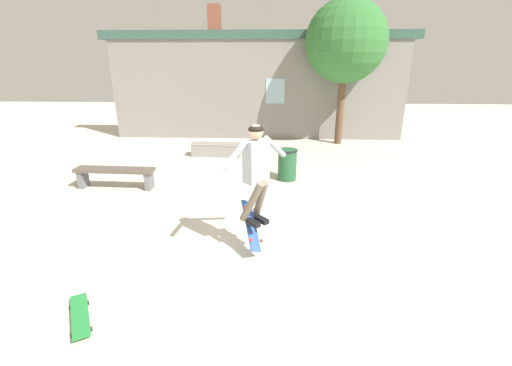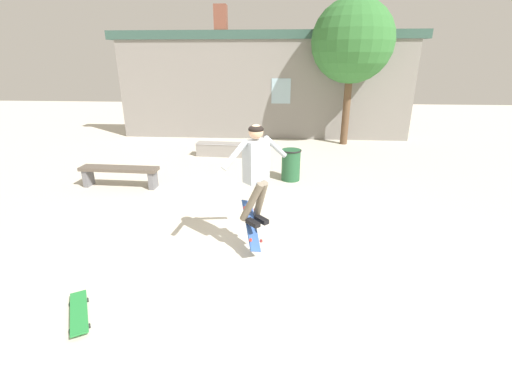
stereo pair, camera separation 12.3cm
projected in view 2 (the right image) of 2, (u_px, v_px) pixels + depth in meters
The scene contains 9 objects.
ground_plane at pixel (232, 267), 5.09m from camera, with size 40.00×40.00×0.00m, color beige.
building_backdrop at pixel (263, 85), 12.75m from camera, with size 11.45×0.52×4.70m.
tree_right at pixel (352, 42), 11.28m from camera, with size 2.71×2.71×4.81m.
park_bench at pixel (119, 172), 8.16m from camera, with size 1.88×0.43×0.50m.
skate_ledge at pixel (221, 149), 10.85m from camera, with size 1.56×0.49×0.42m.
trash_bin at pixel (291, 164), 8.62m from camera, with size 0.51×0.51×0.79m.
skater at pixel (256, 166), 4.99m from camera, with size 0.92×0.84×1.53m.
skateboard_flipping at pixel (251, 225), 5.38m from camera, with size 0.37×0.73×0.68m.
skateboard_resting at pixel (79, 312), 4.09m from camera, with size 0.58×0.80×0.08m.
Camera 2 is at (0.68, -4.31, 2.92)m, focal length 24.00 mm.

